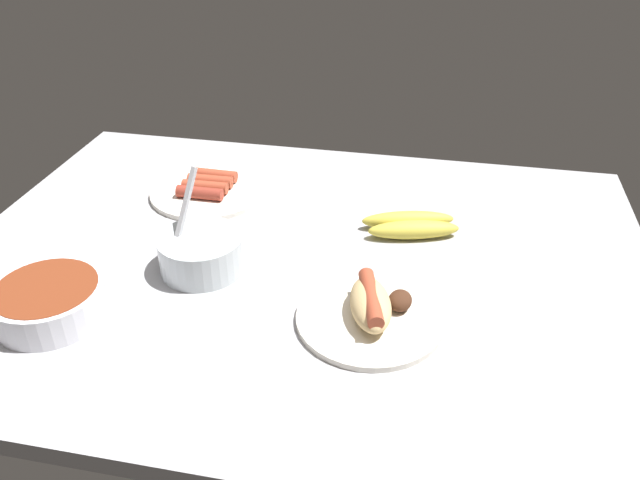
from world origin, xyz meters
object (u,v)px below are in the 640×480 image
plate_hotdog_assembled (372,311)px  bowl_chili (49,300)px  plate_sausages (208,189)px  banana_bunch (411,225)px  bowl_coleslaw (201,251)px

plate_hotdog_assembled → bowl_chili: plate_hotdog_assembled is taller
plate_sausages → banana_bunch: size_ratio=1.26×
plate_hotdog_assembled → bowl_chili: 48.32cm
banana_bunch → bowl_coleslaw: bearing=28.8°
plate_sausages → bowl_coleslaw: bowl_coleslaw is taller
plate_sausages → banana_bunch: (-41.56, 7.14, 0.68)cm
plate_sausages → bowl_coleslaw: 26.90cm
plate_sausages → bowl_chili: 42.92cm
plate_hotdog_assembled → banana_bunch: plate_hotdog_assembled is taller
bowl_coleslaw → banana_bunch: bearing=-151.2°
plate_sausages → banana_bunch: 42.18cm
plate_hotdog_assembled → bowl_chili: (47.59, 8.29, 1.08)cm
bowl_chili → banana_bunch: bearing=-146.0°
plate_sausages → plate_hotdog_assembled: bearing=138.5°
plate_hotdog_assembled → bowl_coleslaw: bearing=-15.1°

